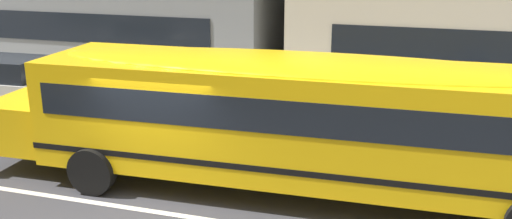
# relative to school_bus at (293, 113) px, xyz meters

# --- Properties ---
(ground_plane) EXTENTS (400.00, 400.00, 0.00)m
(ground_plane) POSITION_rel_school_bus_xyz_m (-2.50, -1.74, -1.72)
(ground_plane) COLOR #38383D
(sidewalk_far) EXTENTS (120.00, 3.00, 0.01)m
(sidewalk_far) POSITION_rel_school_bus_xyz_m (-2.50, 6.17, -1.72)
(sidewalk_far) COLOR gray
(sidewalk_far) RESTS_ON ground_plane
(lane_centreline) EXTENTS (110.00, 0.16, 0.01)m
(lane_centreline) POSITION_rel_school_bus_xyz_m (-2.50, -1.74, -1.72)
(lane_centreline) COLOR silver
(lane_centreline) RESTS_ON ground_plane
(school_bus) EXTENTS (13.03, 3.10, 2.90)m
(school_bus) POSITION_rel_school_bus_xyz_m (0.00, 0.00, 0.00)
(school_bus) COLOR yellow
(school_bus) RESTS_ON ground_plane
(parked_car_white_near_corner) EXTENTS (3.98, 2.03, 1.64)m
(parked_car_white_near_corner) POSITION_rel_school_bus_xyz_m (-9.75, 3.24, -0.88)
(parked_car_white_near_corner) COLOR silver
(parked_car_white_near_corner) RESTS_ON ground_plane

